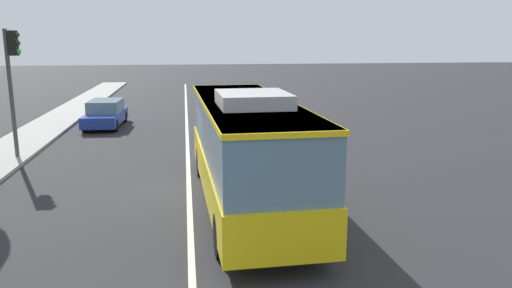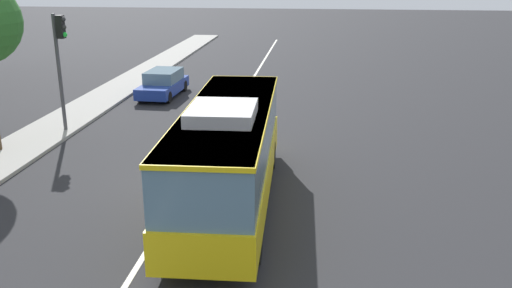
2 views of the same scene
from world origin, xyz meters
name	(u,v)px [view 1 (image 1 of 2)]	position (x,y,z in m)	size (l,w,h in m)	color
ground_plane	(189,188)	(0.00, 0.00, 0.00)	(160.00, 160.00, 0.00)	#28282B
lane_centre_line	(189,187)	(0.00, 0.00, 0.01)	(76.00, 0.16, 0.01)	silver
transit_bus	(246,145)	(-1.98, -1.68, 1.81)	(10.08, 2.82, 3.46)	yellow
sedan_blue_ahead	(105,114)	(12.39, 4.47, 0.72)	(4.58, 2.00, 1.46)	#1E3899
traffic_light_far_corner	(13,71)	(4.88, 6.71, 3.56)	(0.33, 0.62, 5.20)	#47474C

